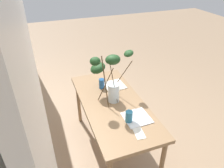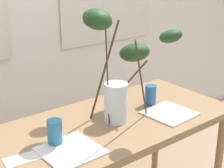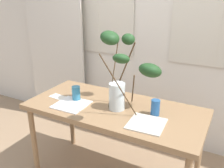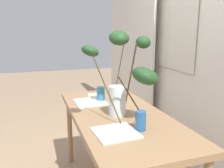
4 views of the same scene
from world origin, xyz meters
The scene contains 9 objects.
ground centered at (0.00, 0.00, 0.00)m, with size 14.00×14.00×0.00m, color #9E7F60.
back_wall_with_windows centered at (0.00, 0.93, 1.32)m, with size 5.58×0.14×2.62m.
dining_table centered at (0.00, 0.00, 0.70)m, with size 1.55×0.71×0.78m.
vase_with_branches centered at (0.09, 0.02, 1.11)m, with size 0.58×0.60×0.67m.
drinking_glass_blue_left centered at (-0.38, -0.04, 0.85)m, with size 0.08×0.08×0.13m, color teal.
drinking_glass_blue_right centered at (0.36, 0.03, 0.84)m, with size 0.07×0.07×0.13m, color #235693.
plate_square_left centered at (-0.35, -0.14, 0.78)m, with size 0.28×0.28×0.01m, color white.
plate_square_right centered at (0.35, -0.15, 0.78)m, with size 0.27×0.27×0.01m, color silver.
napkin_folded centered at (-0.56, -0.07, 0.78)m, with size 0.18×0.09×0.00m, color silver.
Camera 1 is at (-1.92, 0.72, 2.30)m, focal length 33.93 mm.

